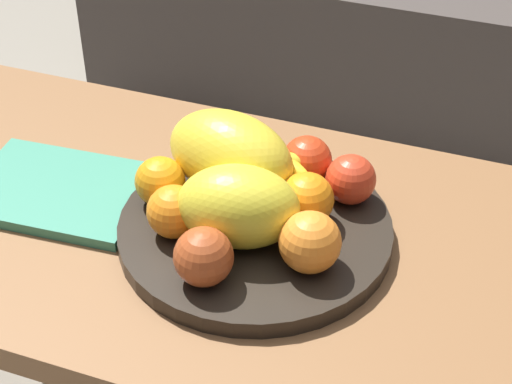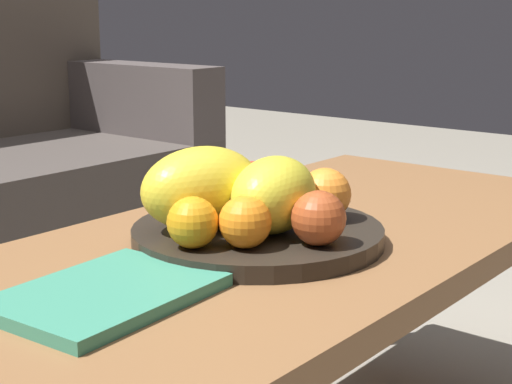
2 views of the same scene
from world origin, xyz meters
name	(u,v)px [view 1 (image 1 of 2)]	position (x,y,z in m)	size (l,w,h in m)	color
coffee_table	(280,270)	(0.00, 0.00, 0.41)	(1.28, 0.57, 0.46)	brown
fruit_bowl	(256,229)	(-0.04, 0.00, 0.47)	(0.36, 0.36, 0.03)	black
melon_large_front	(238,206)	(-0.04, -0.04, 0.54)	(0.16, 0.11, 0.11)	yellow
melon_smaller_beside	(231,155)	(-0.09, 0.06, 0.54)	(0.19, 0.12, 0.12)	yellow
orange_front	(306,199)	(0.03, 0.03, 0.52)	(0.07, 0.07, 0.07)	orange
orange_left	(174,212)	(-0.13, -0.05, 0.52)	(0.07, 0.07, 0.07)	orange
orange_right	(310,242)	(0.06, -0.05, 0.52)	(0.08, 0.08, 0.08)	orange
orange_back	(161,180)	(-0.17, 0.00, 0.52)	(0.07, 0.07, 0.07)	orange
apple_front	(351,179)	(0.07, 0.09, 0.52)	(0.07, 0.07, 0.07)	red
apple_left	(310,161)	(0.00, 0.11, 0.52)	(0.07, 0.07, 0.07)	red
apple_right	(204,257)	(-0.06, -0.12, 0.52)	(0.07, 0.07, 0.07)	#AC4921
banana_bunch	(272,172)	(-0.04, 0.08, 0.51)	(0.17, 0.15, 0.06)	yellow
magazine	(60,191)	(-0.33, -0.01, 0.46)	(0.25, 0.18, 0.02)	#3B8B6E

